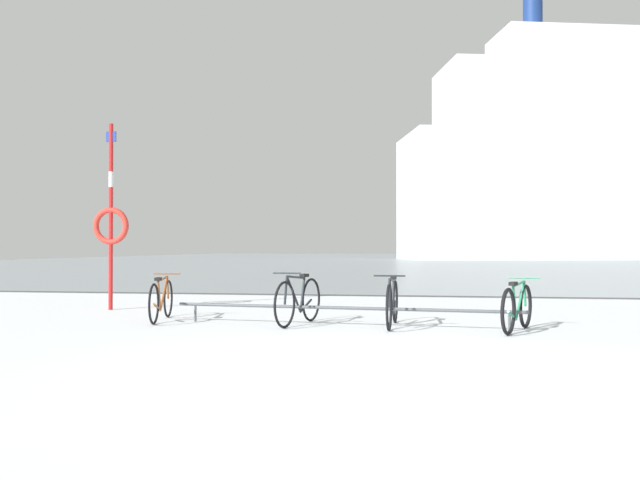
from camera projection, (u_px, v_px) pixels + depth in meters
ground at (421, 261)px, 59.56m from camera, size 80.00×132.00×0.08m
bike_rack at (342, 308)px, 10.04m from camera, size 5.42×0.61×0.31m
bicycle_0 at (161, 299)px, 10.79m from camera, size 0.48×1.69×0.77m
bicycle_1 at (298, 300)px, 10.25m from camera, size 0.54×1.66×0.83m
bicycle_2 at (392, 303)px, 9.99m from camera, size 0.46×1.73×0.80m
bicycle_3 at (517, 307)px, 9.42m from camera, size 0.69×1.52×0.76m
rescue_post at (111, 221)px, 12.71m from camera, size 0.73×0.11×3.60m
ferry_ship at (583, 166)px, 66.38m from camera, size 38.17×19.15×28.15m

